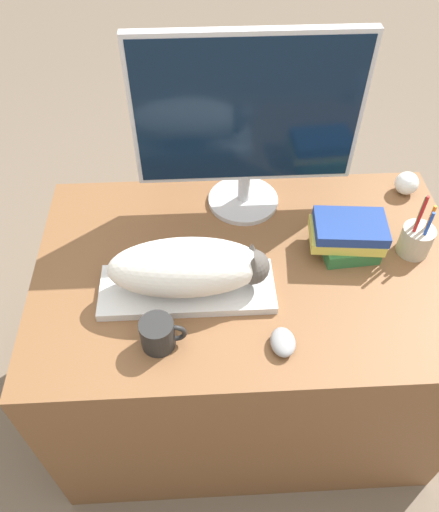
% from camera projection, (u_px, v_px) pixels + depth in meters
% --- Properties ---
extents(ground_plane, '(12.00, 12.00, 0.00)m').
position_uv_depth(ground_plane, '(251.00, 495.00, 1.69)').
color(ground_plane, '#6B5B4C').
extents(desk, '(1.21, 0.77, 0.75)m').
position_uv_depth(desk, '(246.00, 338.00, 1.67)').
color(desk, brown).
rests_on(desk, ground_plane).
extents(keyboard, '(0.46, 0.17, 0.02)m').
position_uv_depth(keyboard, '(187.00, 289.00, 1.32)').
color(keyboard, silver).
rests_on(keyboard, desk).
extents(cat, '(0.41, 0.16, 0.15)m').
position_uv_depth(cat, '(191.00, 267.00, 1.26)').
color(cat, white).
rests_on(cat, keyboard).
extents(monitor, '(0.62, 0.22, 0.54)m').
position_uv_depth(monitor, '(246.00, 119.00, 1.34)').
color(monitor, '#B7B7BC').
rests_on(monitor, desk).
extents(computer_mouse, '(0.06, 0.08, 0.04)m').
position_uv_depth(computer_mouse, '(283.00, 342.00, 1.20)').
color(computer_mouse, gray).
rests_on(computer_mouse, desk).
extents(coffee_mug, '(0.11, 0.08, 0.08)m').
position_uv_depth(coffee_mug, '(159.00, 334.00, 1.19)').
color(coffee_mug, black).
rests_on(coffee_mug, desk).
extents(pen_cup, '(0.09, 0.09, 0.21)m').
position_uv_depth(pen_cup, '(416.00, 239.00, 1.39)').
color(pen_cup, '#B2A893').
rests_on(pen_cup, desk).
extents(baseball, '(0.07, 0.07, 0.07)m').
position_uv_depth(baseball, '(407.00, 183.00, 1.57)').
color(baseball, silver).
rests_on(baseball, desk).
extents(book_stack, '(0.22, 0.15, 0.11)m').
position_uv_depth(book_stack, '(348.00, 236.00, 1.39)').
color(book_stack, '#2D6B38').
rests_on(book_stack, desk).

